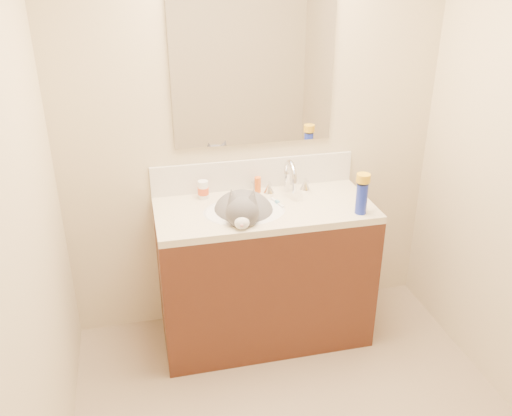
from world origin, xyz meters
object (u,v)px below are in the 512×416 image
vanity_cabinet (264,276)px  faucet (289,180)px  amber_bottle (258,185)px  basin (244,222)px  spray_can (361,199)px  silver_jar (255,187)px  cat (244,214)px  pill_bottle (203,190)px

vanity_cabinet → faucet: 0.58m
vanity_cabinet → amber_bottle: (0.01, 0.20, 0.50)m
amber_bottle → basin: bearing=-119.3°
spray_can → faucet: bearing=132.1°
silver_jar → amber_bottle: (0.01, -0.02, 0.02)m
basin → spray_can: size_ratio=2.68×
basin → silver_jar: (0.12, 0.25, 0.10)m
amber_bottle → spray_can: bearing=-39.8°
basin → amber_bottle: bearing=60.7°
cat → silver_jar: bearing=77.8°
amber_bottle → spray_can: spray_can is taller
faucet → cat: faucet is taller
faucet → silver_jar: bearing=156.2°
vanity_cabinet → amber_bottle: bearing=87.7°
cat → amber_bottle: (0.13, 0.23, 0.06)m
pill_bottle → silver_jar: (0.31, 0.03, -0.03)m
faucet → pill_bottle: (-0.49, 0.05, -0.03)m
faucet → pill_bottle: 0.50m
vanity_cabinet → spray_can: bearing=-22.2°
pill_bottle → silver_jar: pill_bottle is taller
pill_bottle → spray_can: size_ratio=0.63×
silver_jar → amber_bottle: size_ratio=0.58×
pill_bottle → amber_bottle: size_ratio=1.12×
vanity_cabinet → pill_bottle: (-0.31, 0.19, 0.50)m
pill_bottle → amber_bottle: 0.32m
basin → pill_bottle: bearing=131.5°
vanity_cabinet → amber_bottle: size_ratio=12.80×
basin → silver_jar: 0.29m
cat → pill_bottle: (-0.19, 0.22, 0.07)m
pill_bottle → silver_jar: bearing=5.7°
basin → silver_jar: silver_jar is taller
faucet → cat: 0.36m
basin → cat: cat is taller
cat → amber_bottle: cat is taller
basin → cat: bearing=-128.7°
faucet → silver_jar: 0.21m
amber_bottle → spray_can: (0.47, -0.39, 0.04)m
basin → faucet: bearing=29.1°
amber_bottle → pill_bottle: bearing=-178.0°
faucet → spray_can: (0.30, -0.33, -0.00)m
pill_bottle → spray_can: bearing=-25.8°
faucet → amber_bottle: 0.19m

